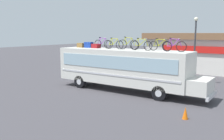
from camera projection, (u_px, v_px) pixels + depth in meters
The scene contains 14 objects.
ground_plane at pixel (121, 90), 19.24m from camera, with size 120.00×120.00×0.00m, color #423F44.
bus at pixel (124, 67), 18.83m from camera, with size 12.03×2.52×3.19m.
luggage_bag_1 at pixel (81, 45), 21.37m from camera, with size 0.59×0.38×0.37m, color olive.
luggage_bag_2 at pixel (89, 45), 20.94m from camera, with size 0.71×0.41×0.47m, color #193899.
luggage_bag_3 at pixel (96, 46), 20.46m from camera, with size 0.58×0.55×0.34m, color maroon.
rooftop_bicycle_1 at pixel (103, 44), 20.19m from camera, with size 1.65×0.44×0.90m.
rooftop_bicycle_2 at pixel (114, 44), 19.25m from camera, with size 1.65×0.44×0.88m.
rooftop_bicycle_3 at pixel (128, 44), 18.70m from camera, with size 1.73×0.44×0.97m.
rooftop_bicycle_4 at pixel (141, 45), 17.79m from camera, with size 1.72×0.44×0.89m.
rooftop_bicycle_5 at pixel (160, 45), 17.42m from camera, with size 1.70×0.44×0.87m.
rooftop_bicycle_6 at pixel (174, 46), 16.51m from camera, with size 1.70×0.44×0.93m.
roadside_building at pixel (205, 51), 30.55m from camera, with size 12.11×10.37×4.41m.
traffic_cone at pixel (185, 113), 12.82m from camera, with size 0.30×0.30×0.65m, color orange.
street_lamp at pixel (195, 44), 20.91m from camera, with size 0.33×0.33×5.73m.
Camera 1 is at (9.95, -15.95, 4.44)m, focal length 39.74 mm.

